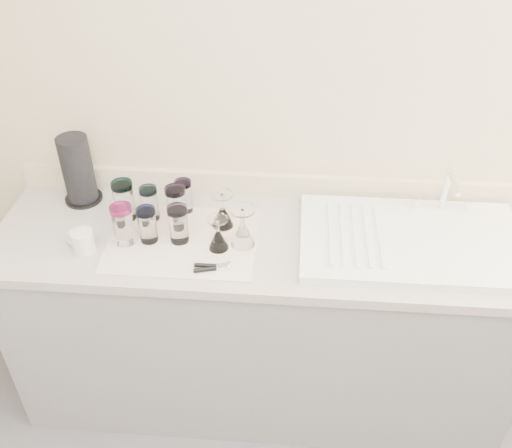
# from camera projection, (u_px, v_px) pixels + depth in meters

# --- Properties ---
(room_envelope) EXTENTS (3.54, 3.50, 2.52)m
(room_envelope) POSITION_uv_depth(u_px,v_px,m) (208.00, 402.00, 0.80)
(room_envelope) COLOR #505055
(room_envelope) RESTS_ON ground
(counter_unit) EXTENTS (2.06, 0.62, 0.90)m
(counter_unit) POSITION_uv_depth(u_px,v_px,m) (262.00, 320.00, 2.43)
(counter_unit) COLOR slate
(counter_unit) RESTS_ON ground
(sink_unit) EXTENTS (0.82, 0.50, 0.22)m
(sink_unit) POSITION_uv_depth(u_px,v_px,m) (412.00, 240.00, 2.11)
(sink_unit) COLOR white
(sink_unit) RESTS_ON counter_unit
(dish_towel) EXTENTS (0.55, 0.42, 0.01)m
(dish_towel) POSITION_uv_depth(u_px,v_px,m) (183.00, 240.00, 2.13)
(dish_towel) COLOR white
(dish_towel) RESTS_ON counter_unit
(tumbler_teal) EXTENTS (0.08, 0.08, 0.16)m
(tumbler_teal) POSITION_uv_depth(u_px,v_px,m) (124.00, 200.00, 2.19)
(tumbler_teal) COLOR white
(tumbler_teal) RESTS_ON dish_towel
(tumbler_cyan) EXTENTS (0.07, 0.07, 0.14)m
(tumbler_cyan) POSITION_uv_depth(u_px,v_px,m) (150.00, 203.00, 2.20)
(tumbler_cyan) COLOR white
(tumbler_cyan) RESTS_ON dish_towel
(tumbler_purple) EXTENTS (0.08, 0.08, 0.16)m
(tumbler_purple) POSITION_uv_depth(u_px,v_px,m) (176.00, 205.00, 2.17)
(tumbler_purple) COLOR white
(tumbler_purple) RESTS_ON dish_towel
(tumbler_magenta) EXTENTS (0.08, 0.08, 0.16)m
(tumbler_magenta) POSITION_uv_depth(u_px,v_px,m) (123.00, 224.00, 2.07)
(tumbler_magenta) COLOR white
(tumbler_magenta) RESTS_ON dish_towel
(tumbler_blue) EXTENTS (0.07, 0.07, 0.14)m
(tumbler_blue) POSITION_uv_depth(u_px,v_px,m) (147.00, 225.00, 2.09)
(tumbler_blue) COLOR white
(tumbler_blue) RESTS_ON dish_towel
(tumbler_lavender) EXTENTS (0.07, 0.07, 0.15)m
(tumbler_lavender) POSITION_uv_depth(u_px,v_px,m) (178.00, 224.00, 2.08)
(tumbler_lavender) COLOR white
(tumbler_lavender) RESTS_ON dish_towel
(tumbler_extra) EXTENTS (0.07, 0.07, 0.14)m
(tumbler_extra) POSITION_uv_depth(u_px,v_px,m) (184.00, 196.00, 2.24)
(tumbler_extra) COLOR white
(tumbler_extra) RESTS_ON dish_towel
(goblet_back_left) EXTENTS (0.08, 0.08, 0.15)m
(goblet_back_left) POSITION_uv_depth(u_px,v_px,m) (223.00, 215.00, 2.17)
(goblet_back_left) COLOR white
(goblet_back_left) RESTS_ON dish_towel
(goblet_front_left) EXTENTS (0.07, 0.07, 0.13)m
(goblet_front_left) POSITION_uv_depth(u_px,v_px,m) (218.00, 238.00, 2.07)
(goblet_front_left) COLOR white
(goblet_front_left) RESTS_ON dish_towel
(goblet_front_right) EXTENTS (0.09, 0.09, 0.16)m
(goblet_front_right) POSITION_uv_depth(u_px,v_px,m) (243.00, 232.00, 2.08)
(goblet_front_right) COLOR white
(goblet_front_right) RESTS_ON dish_towel
(can_opener) EXTENTS (0.13, 0.05, 0.02)m
(can_opener) POSITION_uv_depth(u_px,v_px,m) (212.00, 267.00, 1.99)
(can_opener) COLOR silver
(can_opener) RESTS_ON dish_towel
(white_mug) EXTENTS (0.12, 0.10, 0.08)m
(white_mug) POSITION_uv_depth(u_px,v_px,m) (82.00, 241.00, 2.07)
(white_mug) COLOR silver
(white_mug) RESTS_ON counter_unit
(paper_towel_roll) EXTENTS (0.15, 0.15, 0.29)m
(paper_towel_roll) POSITION_uv_depth(u_px,v_px,m) (78.00, 171.00, 2.27)
(paper_towel_roll) COLOR black
(paper_towel_roll) RESTS_ON counter_unit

